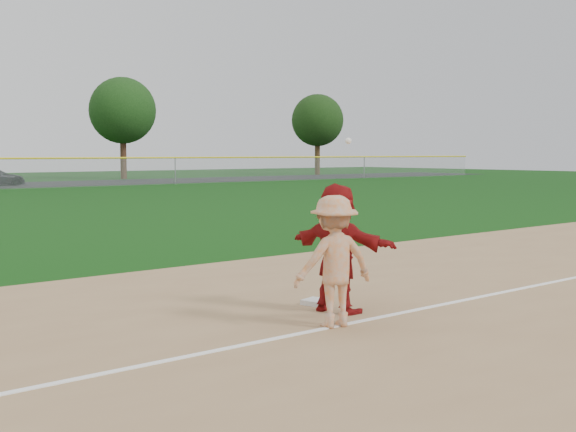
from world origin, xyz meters
TOP-DOWN VIEW (x-y plane):
  - ground at (0.00, 0.00)m, footprint 160.00×160.00m
  - foul_line at (0.00, -0.80)m, footprint 60.00×0.10m
  - first_base at (-0.30, 0.44)m, footprint 0.42×0.42m
  - base_runner at (-0.39, -0.14)m, footprint 0.95×1.84m
  - first_base_play at (-1.02, -0.76)m, footprint 1.27×0.90m
  - tree_3 at (22.00, 52.80)m, footprint 6.00×6.00m
  - tree_4 at (44.00, 51.20)m, footprint 5.60×5.60m

SIDE VIEW (x-z plane):
  - ground at x=0.00m, z-range 0.00..0.00m
  - foul_line at x=0.00m, z-range 0.02..0.03m
  - first_base at x=-0.30m, z-range 0.02..0.10m
  - first_base_play at x=-1.02m, z-range -0.37..2.17m
  - base_runner at x=-0.39m, z-range 0.02..1.91m
  - tree_4 at x=44.00m, z-range 1.51..10.18m
  - tree_3 at x=22.00m, z-range 1.57..10.76m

